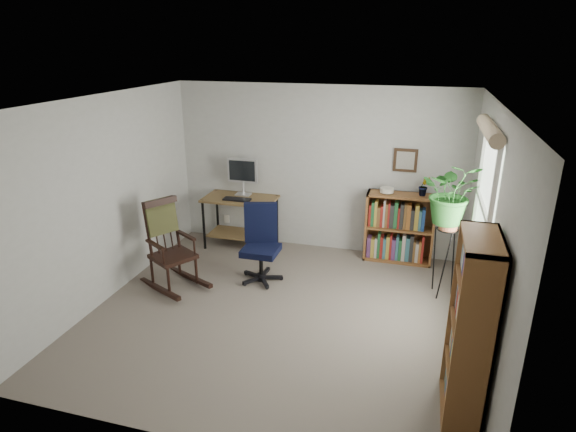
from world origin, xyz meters
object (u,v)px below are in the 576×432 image
(rocking_chair, at_px, (172,245))
(low_bookshelf, at_px, (399,228))
(desk, at_px, (241,222))
(tall_bookshelf, at_px, (470,329))
(office_chair, at_px, (261,244))

(rocking_chair, height_order, low_bookshelf, rocking_chair)
(rocking_chair, bearing_deg, desk, 17.09)
(desk, bearing_deg, low_bookshelf, 2.96)
(tall_bookshelf, bearing_deg, desk, 137.61)
(tall_bookshelf, bearing_deg, rocking_chair, 158.57)
(desk, height_order, low_bookshelf, low_bookshelf)
(office_chair, height_order, rocking_chair, rocking_chair)
(low_bookshelf, distance_m, tall_bookshelf, 2.98)
(desk, xyz_separation_m, tall_bookshelf, (3.02, -2.76, 0.41))
(desk, xyz_separation_m, low_bookshelf, (2.32, 0.12, 0.11))
(low_bookshelf, xyz_separation_m, tall_bookshelf, (0.70, -2.88, 0.30))
(office_chair, height_order, tall_bookshelf, tall_bookshelf)
(office_chair, bearing_deg, tall_bookshelf, -53.21)
(rocking_chair, bearing_deg, tall_bookshelf, -80.36)
(low_bookshelf, bearing_deg, office_chair, -146.29)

